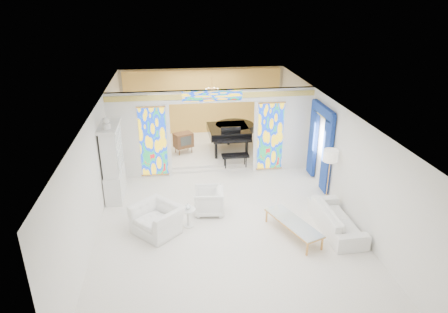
{
  "coord_description": "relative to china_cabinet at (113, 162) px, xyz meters",
  "views": [
    {
      "loc": [
        -1.29,
        -10.95,
        6.08
      ],
      "look_at": [
        0.17,
        0.2,
        1.35
      ],
      "focal_mm": 32.0,
      "sensor_mm": 36.0,
      "label": 1
    }
  ],
  "objects": [
    {
      "name": "wall_front",
      "position": [
        3.22,
        -6.6,
        0.33
      ],
      "size": [
        7.0,
        0.02,
        3.0
      ],
      "primitive_type": "cube",
      "color": "white",
      "rests_on": "floor"
    },
    {
      "name": "partition_wall",
      "position": [
        3.22,
        1.4,
        0.48
      ],
      "size": [
        7.0,
        0.22,
        3.0
      ],
      "color": "white",
      "rests_on": "floor"
    },
    {
      "name": "tv_console",
      "position": [
        2.24,
        2.95,
        -0.47
      ],
      "size": [
        0.82,
        0.71,
        0.8
      ],
      "rotation": [
        0.0,
        0.0,
        0.41
      ],
      "color": "brown",
      "rests_on": "alcove_platform"
    },
    {
      "name": "ceiling",
      "position": [
        3.22,
        -0.6,
        1.83
      ],
      "size": [
        7.0,
        12.0,
        0.02
      ],
      "primitive_type": "cube",
      "color": "white",
      "rests_on": "wall_back"
    },
    {
      "name": "floor",
      "position": [
        3.22,
        -0.6,
        -1.17
      ],
      "size": [
        12.0,
        12.0,
        0.0
      ],
      "primitive_type": "plane",
      "color": "white",
      "rests_on": "ground"
    },
    {
      "name": "china_cabinet",
      "position": [
        0.0,
        0.0,
        0.0
      ],
      "size": [
        0.56,
        1.46,
        2.72
      ],
      "color": "silver",
      "rests_on": "floor"
    },
    {
      "name": "gold_curtain_back",
      "position": [
        3.22,
        5.28,
        0.33
      ],
      "size": [
        6.7,
        0.1,
        2.9
      ],
      "primitive_type": "cube",
      "color": "gold",
      "rests_on": "wall_back"
    },
    {
      "name": "armchair_left",
      "position": [
        1.35,
        -2.21,
        -0.78
      ],
      "size": [
        1.58,
        1.59,
        0.78
      ],
      "primitive_type": "imported",
      "rotation": [
        0.0,
        0.0,
        -0.82
      ],
      "color": "white",
      "rests_on": "floor"
    },
    {
      "name": "sofa",
      "position": [
        6.17,
        -2.72,
        -0.85
      ],
      "size": [
        0.92,
        2.23,
        0.65
      ],
      "primitive_type": "imported",
      "rotation": [
        0.0,
        0.0,
        1.59
      ],
      "color": "white",
      "rests_on": "floor"
    },
    {
      "name": "wall_right",
      "position": [
        6.72,
        -0.6,
        0.33
      ],
      "size": [
        0.02,
        12.0,
        3.0
      ],
      "primitive_type": "cube",
      "color": "white",
      "rests_on": "floor"
    },
    {
      "name": "wall_back",
      "position": [
        3.22,
        5.4,
        0.33
      ],
      "size": [
        7.0,
        0.02,
        3.0
      ],
      "primitive_type": "cube",
      "color": "white",
      "rests_on": "floor"
    },
    {
      "name": "wall_left",
      "position": [
        -0.28,
        -0.6,
        0.33
      ],
      "size": [
        0.02,
        12.0,
        3.0
      ],
      "primitive_type": "cube",
      "color": "white",
      "rests_on": "floor"
    },
    {
      "name": "chandelier",
      "position": [
        3.42,
        3.4,
        1.38
      ],
      "size": [
        0.48,
        0.48,
        0.3
      ],
      "primitive_type": "cylinder",
      "color": "#CA8F47",
      "rests_on": "ceiling"
    },
    {
      "name": "stained_glass_right",
      "position": [
        5.25,
        1.29,
        0.13
      ],
      "size": [
        0.9,
        0.04,
        2.4
      ],
      "primitive_type": "cube",
      "color": "gold",
      "rests_on": "partition_wall"
    },
    {
      "name": "alcove_platform",
      "position": [
        3.22,
        3.5,
        -1.08
      ],
      "size": [
        6.8,
        3.8,
        0.18
      ],
      "primitive_type": "cube",
      "color": "white",
      "rests_on": "floor"
    },
    {
      "name": "coffee_table",
      "position": [
        4.91,
        -2.84,
        -0.79
      ],
      "size": [
        1.22,
        1.96,
        0.42
      ],
      "rotation": [
        0.0,
        0.0,
        0.37
      ],
      "color": "white",
      "rests_on": "floor"
    },
    {
      "name": "stained_glass_transom",
      "position": [
        3.22,
        1.29,
        1.65
      ],
      "size": [
        2.0,
        0.04,
        0.34
      ],
      "primitive_type": "cube",
      "color": "gold",
      "rests_on": "partition_wall"
    },
    {
      "name": "stained_glass_left",
      "position": [
        1.19,
        1.29,
        0.13
      ],
      "size": [
        0.9,
        0.04,
        2.4
      ],
      "primitive_type": "cube",
      "color": "gold",
      "rests_on": "partition_wall"
    },
    {
      "name": "floor_lamp",
      "position": [
        6.42,
        -1.29,
        0.33
      ],
      "size": [
        0.48,
        0.48,
        1.76
      ],
      "rotation": [
        0.0,
        0.0,
        -0.13
      ],
      "color": "#CA8F47",
      "rests_on": "floor"
    },
    {
      "name": "armchair_right",
      "position": [
        2.81,
        -1.37,
        -0.78
      ],
      "size": [
        0.93,
        0.91,
        0.77
      ],
      "primitive_type": "imported",
      "rotation": [
        0.0,
        0.0,
        -1.67
      ],
      "color": "white",
      "rests_on": "floor"
    },
    {
      "name": "side_table",
      "position": [
        2.18,
        -2.03,
        -0.82
      ],
      "size": [
        0.48,
        0.48,
        0.54
      ],
      "rotation": [
        0.0,
        0.0,
        -0.12
      ],
      "color": "silver",
      "rests_on": "floor"
    },
    {
      "name": "vase",
      "position": [
        2.18,
        -2.03,
        -0.54
      ],
      "size": [
        0.18,
        0.18,
        0.17
      ],
      "primitive_type": "imported",
      "rotation": [
        0.0,
        0.0,
        0.11
      ],
      "color": "silver",
      "rests_on": "side_table"
    },
    {
      "name": "grand_piano",
      "position": [
        4.14,
        3.07,
        -0.2
      ],
      "size": [
        1.87,
        2.93,
        1.17
      ],
      "rotation": [
        0.0,
        0.0,
        0.02
      ],
      "color": "black",
      "rests_on": "alcove_platform"
    },
    {
      "name": "blue_drapes",
      "position": [
        6.62,
        0.1,
        0.41
      ],
      "size": [
        0.14,
        1.85,
        2.65
      ],
      "color": "navy",
      "rests_on": "wall_right"
    }
  ]
}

